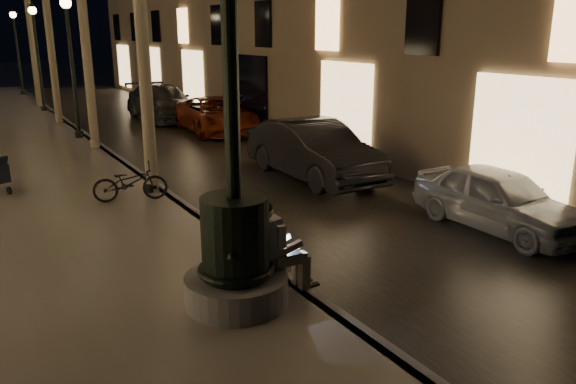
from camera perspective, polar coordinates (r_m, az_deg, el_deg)
ground at (r=20.06m, az=-18.97°, el=4.35°), size 120.00×120.00×0.00m
cobble_lane at (r=20.86m, az=-10.90°, el=5.38°), size 6.00×45.00×0.02m
curb_strip at (r=20.04m, az=-19.00°, el=4.63°), size 0.25×45.00×0.20m
fountain_lamppost at (r=7.41m, az=-5.40°, el=-4.14°), size 1.40×1.40×5.21m
seated_man_laptop at (r=7.78m, az=-1.26°, el=-5.35°), size 1.01×0.34×1.38m
lamp_curb_a at (r=12.84m, az=-14.69°, el=13.19°), size 0.36×0.36×4.81m
lamp_curb_b at (r=20.64m, az=-21.25°, el=13.53°), size 0.36×0.36×4.81m
lamp_curb_c at (r=28.54m, az=-24.20°, el=13.62°), size 0.36×0.36×4.81m
lamp_curb_d at (r=36.49m, az=-25.88°, el=13.66°), size 0.36×0.36×4.81m
car_front at (r=11.65m, az=20.64°, el=-0.66°), size 1.47×3.64×1.24m
car_second at (r=14.73m, az=2.59°, el=4.28°), size 1.66×4.65×1.53m
car_third at (r=21.82m, az=-7.35°, el=7.75°), size 2.59×4.96×1.33m
car_rear at (r=25.53m, az=-12.62°, el=8.88°), size 2.19×5.21×1.50m
bicycle at (r=12.59m, az=-15.75°, el=0.95°), size 1.66×0.95×0.83m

